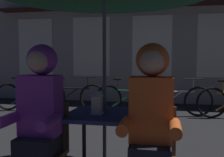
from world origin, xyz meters
TOP-DOWN VIEW (x-y plane):
  - cafe_table at (0.00, 0.00)m, footprint 0.72×0.72m
  - lantern at (-0.06, -0.07)m, footprint 0.11×0.11m
  - chair_left at (-0.48, -0.37)m, footprint 0.40×0.40m
  - chair_right at (0.48, -0.37)m, footprint 0.40×0.40m
  - person_left_hooded at (-0.48, -0.43)m, footprint 0.45×0.56m
  - person_right_hooded at (0.48, -0.43)m, footprint 0.45×0.56m
  - bicycle_nearest at (-2.69, 3.38)m, footprint 1.67×0.26m
  - bicycle_second at (-1.63, 3.58)m, footprint 1.68×0.09m
  - bicycle_third at (-0.21, 3.40)m, footprint 1.68×0.20m
  - bicycle_fourth at (0.78, 3.42)m, footprint 1.65×0.39m

SIDE VIEW (x-z plane):
  - bicycle_nearest at x=-2.69m, z-range -0.07..0.77m
  - bicycle_second at x=-1.63m, z-range -0.07..0.77m
  - bicycle_third at x=-0.21m, z-range -0.07..0.77m
  - bicycle_fourth at x=0.78m, z-range -0.07..0.77m
  - chair_left at x=-0.48m, z-range 0.05..0.92m
  - chair_right at x=0.48m, z-range 0.05..0.92m
  - cafe_table at x=0.00m, z-range 0.27..1.01m
  - person_left_hooded at x=-0.48m, z-range 0.15..1.55m
  - person_right_hooded at x=0.48m, z-range 0.15..1.55m
  - lantern at x=-0.06m, z-range 0.75..0.98m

